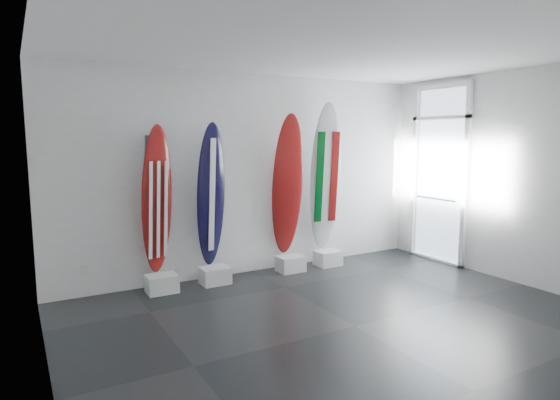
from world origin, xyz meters
TOP-DOWN VIEW (x-y plane):
  - floor at (0.00, 0.00)m, footprint 6.00×6.00m
  - ceiling at (0.00, 0.00)m, footprint 6.00×6.00m
  - wall_back at (0.00, 2.50)m, footprint 6.00×0.00m
  - wall_left at (-3.00, 0.00)m, footprint 0.00×5.00m
  - wall_right at (3.00, 0.00)m, footprint 0.00×5.00m
  - display_block_usa at (-1.53, 2.18)m, footprint 0.40×0.30m
  - surfboard_usa at (-1.53, 2.28)m, footprint 0.50×0.35m
  - display_block_navy at (-0.76, 2.18)m, footprint 0.40×0.30m
  - surfboard_navy at (-0.76, 2.28)m, footprint 0.50×0.31m
  - display_block_swiss at (0.49, 2.18)m, footprint 0.40×0.30m
  - surfboard_swiss at (0.49, 2.28)m, footprint 0.55×0.46m
  - display_block_italy at (1.19, 2.18)m, footprint 0.40×0.30m
  - surfboard_italy at (1.19, 2.28)m, footprint 0.57×0.37m
  - wall_outlet at (-2.45, 2.48)m, footprint 0.09×0.02m
  - glass_door at (2.97, 1.55)m, footprint 0.12×1.16m
  - balcony at (4.30, 1.55)m, footprint 2.80×2.20m

SIDE VIEW (x-z plane):
  - floor at x=0.00m, z-range 0.00..0.00m
  - display_block_usa at x=-1.53m, z-range 0.00..0.24m
  - display_block_navy at x=-0.76m, z-range 0.00..0.24m
  - display_block_swiss at x=0.49m, z-range 0.00..0.24m
  - display_block_italy at x=1.19m, z-range 0.00..0.24m
  - wall_outlet at x=-2.45m, z-range 0.28..0.41m
  - balcony at x=4.30m, z-range -0.10..1.10m
  - surfboard_usa at x=-1.53m, z-range 0.24..2.24m
  - surfboard_navy at x=-0.76m, z-range 0.24..2.27m
  - surfboard_swiss at x=0.49m, z-range 0.23..2.42m
  - surfboard_italy at x=1.19m, z-range 0.24..2.61m
  - glass_door at x=2.97m, z-range 0.00..2.85m
  - wall_back at x=0.00m, z-range -1.50..4.50m
  - wall_left at x=-3.00m, z-range -1.00..4.00m
  - wall_right at x=3.00m, z-range -1.00..4.00m
  - ceiling at x=0.00m, z-range 3.00..3.00m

